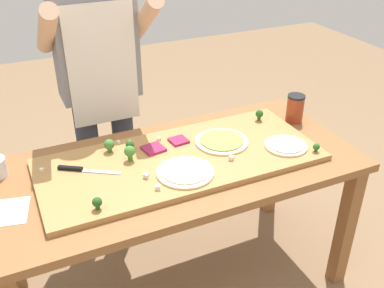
# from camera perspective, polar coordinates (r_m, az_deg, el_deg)

# --- Properties ---
(ground_plane) EXTENTS (8.00, 8.00, 0.00)m
(ground_plane) POSITION_cam_1_polar(r_m,az_deg,el_deg) (2.52, -1.70, -17.12)
(ground_plane) COLOR #896B4C
(prep_table) EXTENTS (1.68, 0.79, 0.76)m
(prep_table) POSITION_cam_1_polar(r_m,az_deg,el_deg) (2.09, -1.97, -4.77)
(prep_table) COLOR brown
(prep_table) RESTS_ON ground
(cutting_board) EXTENTS (1.28, 0.55, 0.03)m
(cutting_board) POSITION_cam_1_polar(r_m,az_deg,el_deg) (2.03, -1.47, -2.00)
(cutting_board) COLOR #B27F47
(cutting_board) RESTS_ON prep_table
(chefs_knife) EXTENTS (0.25, 0.17, 0.02)m
(chefs_knife) POSITION_cam_1_polar(r_m,az_deg,el_deg) (1.99, -14.10, -3.18)
(chefs_knife) COLOR #B7BABF
(chefs_knife) RESTS_ON cutting_board
(pizza_whole_white_garlic) EXTENTS (0.25, 0.25, 0.02)m
(pizza_whole_white_garlic) POSITION_cam_1_polar(r_m,az_deg,el_deg) (1.91, -0.88, -3.59)
(pizza_whole_white_garlic) COLOR beige
(pizza_whole_white_garlic) RESTS_ON cutting_board
(pizza_whole_pesto_green) EXTENTS (0.26, 0.26, 0.02)m
(pizza_whole_pesto_green) POSITION_cam_1_polar(r_m,az_deg,el_deg) (2.14, 3.83, 0.37)
(pizza_whole_pesto_green) COLOR beige
(pizza_whole_pesto_green) RESTS_ON cutting_board
(pizza_whole_cheese_artichoke) EXTENTS (0.20, 0.20, 0.02)m
(pizza_whole_cheese_artichoke) POSITION_cam_1_polar(r_m,az_deg,el_deg) (2.15, 11.91, -0.17)
(pizza_whole_cheese_artichoke) COLOR beige
(pizza_whole_cheese_artichoke) RESTS_ON cutting_board
(pizza_slice_far_right) EXTENTS (0.11, 0.11, 0.01)m
(pizza_slice_far_right) POSITION_cam_1_polar(r_m,az_deg,el_deg) (2.08, -4.96, -0.60)
(pizza_slice_far_right) COLOR #9E234C
(pizza_slice_far_right) RESTS_ON cutting_board
(pizza_slice_center) EXTENTS (0.09, 0.09, 0.01)m
(pizza_slice_center) POSITION_cam_1_polar(r_m,az_deg,el_deg) (2.14, -1.73, 0.44)
(pizza_slice_center) COLOR #9E234C
(pizza_slice_center) RESTS_ON cutting_board
(broccoli_floret_front_left) EXTENTS (0.04, 0.04, 0.05)m
(broccoli_floret_front_left) POSITION_cam_1_polar(r_m,az_deg,el_deg) (2.08, -7.96, -0.15)
(broccoli_floret_front_left) COLOR #2C5915
(broccoli_floret_front_left) RESTS_ON cutting_board
(broccoli_floret_back_right) EXTENTS (0.04, 0.04, 0.06)m
(broccoli_floret_back_right) POSITION_cam_1_polar(r_m,az_deg,el_deg) (2.35, 8.62, 3.78)
(broccoli_floret_back_right) COLOR #2C5915
(broccoli_floret_back_right) RESTS_ON cutting_board
(broccoli_floret_center_right) EXTENTS (0.04, 0.04, 0.05)m
(broccoli_floret_center_right) POSITION_cam_1_polar(r_m,az_deg,el_deg) (1.73, -12.05, -7.33)
(broccoli_floret_center_right) COLOR #2C5915
(broccoli_floret_center_right) RESTS_ON cutting_board
(broccoli_floret_back_left) EXTENTS (0.05, 0.05, 0.07)m
(broccoli_floret_back_left) POSITION_cam_1_polar(r_m,az_deg,el_deg) (2.00, -7.98, -1.01)
(broccoli_floret_back_left) COLOR #487A23
(broccoli_floret_back_left) RESTS_ON cutting_board
(broccoli_floret_back_mid) EXTENTS (0.05, 0.05, 0.06)m
(broccoli_floret_back_mid) POSITION_cam_1_polar(r_m,az_deg,el_deg) (2.08, -10.57, -0.10)
(broccoli_floret_back_mid) COLOR #487A23
(broccoli_floret_back_mid) RESTS_ON cutting_board
(broccoli_floret_front_mid) EXTENTS (0.03, 0.03, 0.04)m
(broccoli_floret_front_mid) POSITION_cam_1_polar(r_m,az_deg,el_deg) (2.13, 15.63, -0.37)
(broccoli_floret_front_mid) COLOR #366618
(broccoli_floret_front_mid) RESTS_ON cutting_board
(cheese_crumble_a) EXTENTS (0.03, 0.03, 0.02)m
(cheese_crumble_a) POSITION_cam_1_polar(r_m,az_deg,el_deg) (2.01, 5.09, -1.79)
(cheese_crumble_a) COLOR silver
(cheese_crumble_a) RESTS_ON cutting_board
(cheese_crumble_b) EXTENTS (0.03, 0.03, 0.02)m
(cheese_crumble_b) POSITION_cam_1_polar(r_m,az_deg,el_deg) (1.82, -4.39, -5.56)
(cheese_crumble_b) COLOR white
(cheese_crumble_b) RESTS_ON cutting_board
(cheese_crumble_c) EXTENTS (0.03, 0.03, 0.02)m
(cheese_crumble_c) POSITION_cam_1_polar(r_m,az_deg,el_deg) (1.89, -5.91, -4.07)
(cheese_crumble_c) COLOR silver
(cheese_crumble_c) RESTS_ON cutting_board
(cheese_crumble_d) EXTENTS (0.02, 0.02, 0.02)m
(cheese_crumble_d) POSITION_cam_1_polar(r_m,az_deg,el_deg) (2.16, -4.27, 0.66)
(cheese_crumble_d) COLOR white
(cheese_crumble_d) RESTS_ON cutting_board
(cheese_crumble_e) EXTENTS (0.02, 0.02, 0.01)m
(cheese_crumble_e) POSITION_cam_1_polar(r_m,az_deg,el_deg) (2.03, -18.69, -3.15)
(cheese_crumble_e) COLOR white
(cheese_crumble_e) RESTS_ON cutting_board
(cheese_crumble_f) EXTENTS (0.02, 0.02, 0.01)m
(cheese_crumble_f) POSITION_cam_1_polar(r_m,az_deg,el_deg) (2.16, -9.43, 0.26)
(cheese_crumble_f) COLOR white
(cheese_crumble_f) RESTS_ON cutting_board
(sauce_jar) EXTENTS (0.09, 0.09, 0.15)m
(sauce_jar) POSITION_cam_1_polar(r_m,az_deg,el_deg) (2.43, 13.06, 4.47)
(sauce_jar) COLOR #99381E
(sauce_jar) RESTS_ON prep_table
(recipe_note) EXTENTS (0.17, 0.20, 0.00)m
(recipe_note) POSITION_cam_1_polar(r_m,az_deg,el_deg) (1.88, -22.22, -8.00)
(recipe_note) COLOR white
(recipe_note) RESTS_ON prep_table
(cook_center) EXTENTS (0.54, 0.39, 1.67)m
(cook_center) POSITION_cam_1_polar(r_m,az_deg,el_deg) (2.36, -11.77, 8.34)
(cook_center) COLOR #333847
(cook_center) RESTS_ON ground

